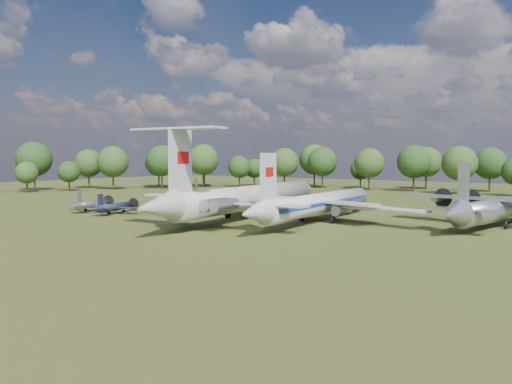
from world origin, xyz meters
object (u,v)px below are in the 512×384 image
Objects in this scene: il62_airliner at (251,202)px; tu104_jet at (320,207)px; an12_transport at (494,213)px; small_prop_west at (115,208)px; small_prop_northwest at (92,206)px; person_on_il62 at (196,185)px.

il62_airliner is 1.23× the size of tu104_jet.
an12_transport is 2.40× the size of small_prop_west.
an12_transport is 2.27× the size of small_prop_northwest.
person_on_il62 reaches higher than small_prop_west.
small_prop_northwest is at bearing 160.71° from small_prop_west.
small_prop_west is at bearing -149.84° from an12_transport.
tu104_jet is 3.26× the size of small_prop_northwest.
an12_transport is at bearing 3.11° from small_prop_west.
tu104_jet reaches higher than an12_transport.
small_prop_northwest is (-31.74, -8.36, -1.76)m from il62_airliner.
small_prop_west is at bearing -8.06° from person_on_il62.
il62_airliner is 4.25× the size of small_prop_west.
an12_transport is 18.07× the size of person_on_il62.
small_prop_west is (-36.06, -11.61, -1.33)m from tu104_jet.
tu104_jet is at bearing -112.18° from person_on_il62.
tu104_jet is 44.83m from small_prop_northwest.
person_on_il62 is at bearing -120.86° from tu104_jet.
tu104_jet is at bearing -148.66° from an12_transport.
small_prop_northwest is 7.96× the size of person_on_il62.
person_on_il62 reaches higher than an12_transport.
small_prop_northwest is (-67.69, -19.90, -1.08)m from an12_transport.
il62_airliner is 26.01m from small_prop_west.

